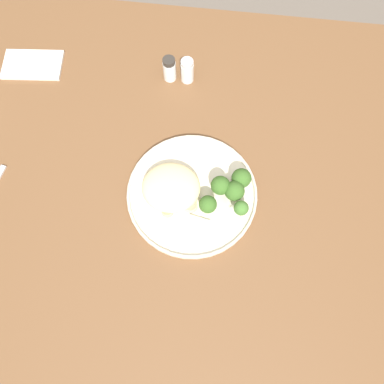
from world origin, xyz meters
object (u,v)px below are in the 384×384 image
seared_scallop_tiny_bay (190,205)px  broccoli_floret_small_sprig (208,205)px  seared_scallop_tilted_round (172,187)px  broccoli_floret_near_rim (241,208)px  seared_scallop_half_hidden (158,192)px  folded_napkin (33,65)px  pepper_shaker (169,69)px  seared_scallop_rear_pale (180,189)px  salt_shaker (187,71)px  seared_scallop_left_edge (167,211)px  broccoli_floret_right_tilted (220,186)px  seared_scallop_front_small (159,203)px  dinner_plate (192,194)px  seared_scallop_center_golden (174,203)px  broccoli_floret_rear_charred (234,191)px  broccoli_floret_front_edge (241,178)px

seared_scallop_tiny_bay → broccoli_floret_small_sprig: bearing=177.3°
seared_scallop_tilted_round → broccoli_floret_near_rim: (-0.15, 0.04, 0.02)m
seared_scallop_half_hidden → folded_napkin: (0.37, -0.31, -0.02)m
folded_napkin → pepper_shaker: 0.36m
seared_scallop_rear_pale → salt_shaker: (0.02, -0.31, 0.01)m
seared_scallop_half_hidden → seared_scallop_left_edge: bearing=123.0°
broccoli_floret_right_tilted → broccoli_floret_small_sprig: bearing=63.9°
seared_scallop_front_small → seared_scallop_tiny_bay: size_ratio=0.83×
seared_scallop_front_small → seared_scallop_rear_pale: seared_scallop_rear_pale is taller
dinner_plate → seared_scallop_left_edge: seared_scallop_left_edge is taller
seared_scallop_left_edge → broccoli_floret_small_sprig: 0.09m
seared_scallop_center_golden → seared_scallop_rear_pale: bearing=-108.2°
seared_scallop_front_small → broccoli_floret_right_tilted: size_ratio=0.42×
seared_scallop_tiny_bay → folded_napkin: size_ratio=0.20×
seared_scallop_half_hidden → folded_napkin: bearing=-39.9°
dinner_plate → broccoli_floret_rear_charred: broccoli_floret_rear_charred is taller
broccoli_floret_small_sprig → broccoli_floret_rear_charred: size_ratio=0.97×
broccoli_floret_small_sprig → pepper_shaker: 0.37m
seared_scallop_front_small → seared_scallop_tilted_round: size_ratio=0.80×
seared_scallop_front_small → seared_scallop_left_edge: size_ratio=0.94×
dinner_plate → seared_scallop_rear_pale: (0.03, -0.00, 0.01)m
seared_scallop_tilted_round → broccoli_floret_near_rim: broccoli_floret_near_rim is taller
seared_scallop_half_hidden → pepper_shaker: pepper_shaker is taller
dinner_plate → broccoli_floret_rear_charred: 0.10m
broccoli_floret_near_rim → salt_shaker: (0.16, -0.34, -0.01)m
seared_scallop_rear_pale → seared_scallop_left_edge: bearing=67.6°
broccoli_floret_front_edge → seared_scallop_center_golden: bearing=24.9°
seared_scallop_rear_pale → pepper_shaker: pepper_shaker is taller
seared_scallop_rear_pale → broccoli_floret_near_rim: (-0.13, 0.04, 0.02)m
dinner_plate → folded_napkin: 0.54m
seared_scallop_front_small → pepper_shaker: pepper_shaker is taller
seared_scallop_half_hidden → salt_shaker: size_ratio=0.52×
dinner_plate → broccoli_floret_near_rim: size_ratio=5.37×
seared_scallop_tiny_bay → folded_napkin: 0.56m
seared_scallop_half_hidden → seared_scallop_left_edge: size_ratio=1.32×
broccoli_floret_right_tilted → seared_scallop_half_hidden: bearing=9.0°
seared_scallop_tiny_bay → pepper_shaker: pepper_shaker is taller
broccoli_floret_near_rim → broccoli_floret_front_edge: (0.00, -0.07, -0.00)m
broccoli_floret_right_tilted → seared_scallop_front_small: bearing=19.9°
dinner_plate → salt_shaker: bearing=-81.1°
seared_scallop_tilted_round → salt_shaker: 0.30m
seared_scallop_half_hidden → dinner_plate: bearing=-172.8°
broccoli_floret_right_tilted → broccoli_floret_front_edge: broccoli_floret_right_tilted is taller
seared_scallop_rear_pale → seared_scallop_tilted_round: (0.02, -0.00, -0.00)m
seared_scallop_front_small → seared_scallop_tiny_bay: same height
seared_scallop_left_edge → broccoli_floret_right_tilted: bearing=-150.3°
broccoli_floret_front_edge → dinner_plate: bearing=18.8°
seared_scallop_tiny_bay → pepper_shaker: bearing=-74.7°
seared_scallop_center_golden → seared_scallop_half_hidden: 0.04m
dinner_plate → folded_napkin: (0.45, -0.30, -0.00)m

